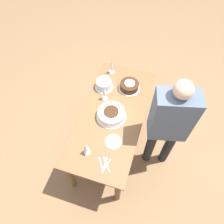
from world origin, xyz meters
TOP-DOWN VIEW (x-y plane):
  - ground_plane at (0.00, 0.00)m, footprint 12.00×12.00m
  - dining_table at (0.00, 0.00)m, footprint 1.55×0.73m
  - cake_center_white at (-0.03, 0.00)m, footprint 0.34×0.34m
  - cake_front_chocolate at (0.44, -0.09)m, footprint 0.27×0.27m
  - cake_back_decorated at (0.36, 0.22)m, footprint 0.23×0.23m
  - wine_glass_near at (0.19, 0.15)m, footprint 0.07×0.07m
  - wine_glass_far at (0.63, 0.20)m, footprint 0.07×0.07m
  - wine_glass_extra at (-0.52, 0.10)m, footprint 0.06×0.06m
  - dessert_plate_left at (-0.33, -0.12)m, footprint 0.18×0.18m
  - fork_pile at (-0.60, -0.11)m, footprint 0.17×0.16m
  - person_cutting at (-0.04, -0.62)m, footprint 0.31×0.44m

SIDE VIEW (x-z plane):
  - ground_plane at x=0.00m, z-range 0.00..0.00m
  - dining_table at x=0.00m, z-range 0.25..1.00m
  - dessert_plate_left at x=-0.33m, z-range 0.75..0.76m
  - fork_pile at x=-0.60m, z-range 0.75..0.76m
  - cake_front_chocolate at x=0.44m, z-range 0.75..0.85m
  - cake_center_white at x=-0.03m, z-range 0.75..0.86m
  - cake_back_decorated at x=0.36m, z-range 0.75..0.86m
  - wine_glass_extra at x=-0.52m, z-range 0.79..0.98m
  - wine_glass_near at x=0.19m, z-range 0.78..0.99m
  - wine_glass_far at x=0.63m, z-range 0.78..1.00m
  - person_cutting at x=-0.04m, z-range 0.16..1.73m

